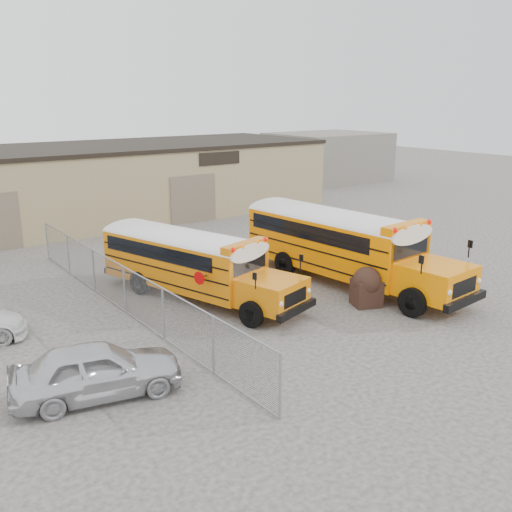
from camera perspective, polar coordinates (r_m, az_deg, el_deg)
ground at (r=22.24m, az=4.71°, el=-4.57°), size 120.00×120.00×0.00m
warehouse at (r=38.57m, az=-15.32°, el=7.21°), size 30.20×10.20×4.67m
chainlink_fence at (r=21.30m, az=-13.01°, el=-3.28°), size 0.07×18.07×1.81m
distant_building_right at (r=55.07m, az=7.16°, el=9.83°), size 10.00×8.00×4.40m
school_bus_left at (r=26.45m, az=-15.15°, el=1.71°), size 4.63×9.39×2.67m
school_bus_right at (r=28.81m, az=-1.08°, el=3.88°), size 3.44×10.76×3.10m
tarp_bundle at (r=21.93m, az=11.03°, el=-2.95°), size 1.28×1.23×1.52m
car_silver at (r=15.81m, az=-15.64°, el=-10.92°), size 4.70×2.74×1.50m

